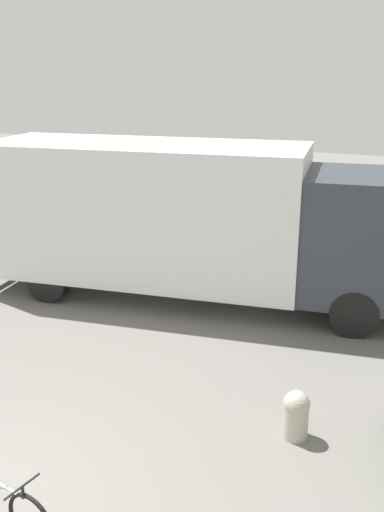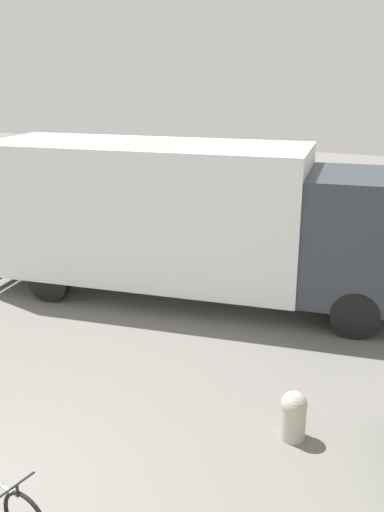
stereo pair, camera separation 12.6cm
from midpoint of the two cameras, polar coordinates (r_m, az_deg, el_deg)
name	(u,v)px [view 2 (the right image)]	position (r m, az deg, el deg)	size (l,w,h in m)	color
delivery_truck	(189,216)	(11.62, -0.01, 4.03)	(8.96, 3.78, 3.18)	white
bollard_near_bench	(293,414)	(7.74, 10.59, -15.26)	(0.34, 0.34, 0.67)	#B2AD9E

